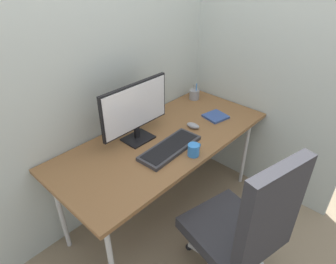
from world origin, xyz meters
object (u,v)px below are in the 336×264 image
object	(u,v)px
monitor	(135,109)
coffee_mug	(194,150)
notebook	(216,116)
keyboard	(170,148)
pen_holder	(194,94)
mouse	(193,126)
office_chair	(245,227)

from	to	relation	value
monitor	coffee_mug	world-z (taller)	monitor
notebook	coffee_mug	xyz separation A→B (m)	(-0.52, -0.19, 0.03)
keyboard	pen_holder	bearing A→B (deg)	27.16
mouse	coffee_mug	world-z (taller)	coffee_mug
office_chair	keyboard	world-z (taller)	office_chair
monitor	keyboard	distance (m)	0.35
mouse	pen_holder	xyz separation A→B (m)	(0.40, 0.31, 0.02)
keyboard	pen_holder	world-z (taller)	pen_holder
office_chair	pen_holder	distance (m)	1.34
monitor	notebook	size ratio (longest dim) A/B	3.38
keyboard	mouse	bearing A→B (deg)	11.07
keyboard	notebook	xyz separation A→B (m)	(0.58, 0.03, -0.00)
mouse	notebook	xyz separation A→B (m)	(0.25, -0.03, -0.01)
mouse	coffee_mug	size ratio (longest dim) A/B	0.93
pen_holder	office_chair	bearing A→B (deg)	-128.42
office_chair	mouse	world-z (taller)	office_chair
keyboard	pen_holder	distance (m)	0.82
coffee_mug	mouse	bearing A→B (deg)	39.43
office_chair	notebook	distance (m)	0.98
notebook	coffee_mug	size ratio (longest dim) A/B	1.47
office_chair	monitor	world-z (taller)	monitor
coffee_mug	notebook	bearing A→B (deg)	19.85
coffee_mug	office_chair	bearing A→B (deg)	-106.36
office_chair	notebook	world-z (taller)	office_chair
office_chair	keyboard	size ratio (longest dim) A/B	2.20
office_chair	coffee_mug	size ratio (longest dim) A/B	9.52
office_chair	coffee_mug	distance (m)	0.57
office_chair	keyboard	bearing A→B (deg)	82.46
pen_holder	coffee_mug	world-z (taller)	pen_holder
mouse	notebook	size ratio (longest dim) A/B	0.63
mouse	pen_holder	bearing A→B (deg)	30.12
mouse	keyboard	bearing A→B (deg)	-176.39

